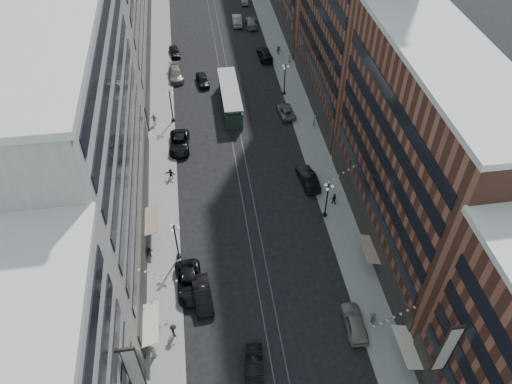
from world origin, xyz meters
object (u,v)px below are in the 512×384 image
streetcar (230,98)px  car_2 (189,283)px  pedestrian_2 (149,252)px  car_8 (176,74)px  lamppost_se_mid (285,78)px  car_11 (286,111)px  pedestrian_4 (373,318)px  car_extra_0 (203,295)px  pedestrian_5 (171,174)px  pedestrian_8 (314,121)px  car_13 (203,80)px  pedestrian_extra_0 (174,331)px  lamppost_se_far (327,199)px  car_14 (237,20)px  car_5 (254,366)px  car_extra_1 (251,22)px  pedestrian_1 (153,352)px  pedestrian_9 (279,51)px  pedestrian_7 (334,199)px  car_12 (265,54)px  car_extra_2 (244,0)px  lamppost_sw_far (176,240)px  car_10 (308,179)px  lamppost_sw_mid (171,105)px  car_4 (354,322)px  car_7 (179,143)px  pedestrian_6 (154,119)px

streetcar → car_2: bearing=-103.4°
pedestrian_2 → car_8: (4.10, 39.33, -0.21)m
lamppost_se_mid → car_11: bearing=-98.0°
pedestrian_4 → car_extra_0: bearing=58.8°
pedestrian_5 → pedestrian_8: 23.52m
car_13 → car_extra_0: (-2.85, -43.30, 0.10)m
car_extra_0 → car_11: bearing=60.1°
pedestrian_extra_0 → lamppost_se_far: bearing=-70.4°
car_extra_0 → car_14: bearing=75.3°
car_5 → car_11: car_5 is taller
car_13 → car_extra_1: car_extra_1 is taller
car_11 → car_13: 16.46m
pedestrian_1 → pedestrian_4: pedestrian_4 is taller
pedestrian_4 → pedestrian_9: 56.63m
pedestrian_8 → pedestrian_7: bearing=44.3°
car_12 → car_extra_2: bearing=-91.3°
pedestrian_4 → car_extra_2: pedestrian_4 is taller
lamppost_sw_far → car_10: lamppost_sw_far is taller
lamppost_sw_mid → car_11: lamppost_sw_mid is taller
car_11 → pedestrian_5: 22.03m
streetcar → pedestrian_8: 13.94m
car_14 → pedestrian_7: pedestrian_7 is taller
lamppost_sw_far → pedestrian_2: (-3.30, 0.45, -2.05)m
car_13 → car_extra_0: bearing=-101.1°
lamppost_sw_mid → streetcar: lamppost_sw_mid is taller
lamppost_se_mid → pedestrian_7: bearing=-86.5°
pedestrian_7 → car_2: bearing=45.5°
pedestrian_7 → lamppost_se_mid: bearing=-69.5°
car_4 → car_7: car_4 is taller
pedestrian_7 → car_extra_1: (-3.62, 51.55, -0.17)m
car_7 → car_extra_0: car_extra_0 is taller
pedestrian_extra_0 → pedestrian_2: bearing=-3.4°
lamppost_sw_far → pedestrian_6: bearing=96.0°
car_2 → pedestrian_5: 18.26m
lamppost_sw_far → car_10: size_ratio=1.02×
car_extra_2 → pedestrian_extra_0: (-17.16, -78.70, 0.37)m
car_5 → car_extra_1: car_extra_1 is taller
car_11 → lamppost_sw_mid: bearing=-6.8°
car_5 → car_12: bearing=88.1°
pedestrian_4 → car_7: size_ratio=0.30×
pedestrian_1 → pedestrian_5: (2.23, 25.94, 0.00)m
pedestrian_6 → pedestrian_extra_0: size_ratio=1.05×
pedestrian_1 → car_14: bearing=-127.8°
car_extra_0 → car_13: bearing=81.4°
car_7 → pedestrian_5: 6.73m
pedestrian_4 → car_8: pedestrian_4 is taller
pedestrian_6 → car_8: bearing=-91.3°
pedestrian_2 → car_7: size_ratio=0.29×
car_12 → car_extra_2: car_12 is taller
lamppost_se_far → pedestrian_9: lamppost_se_far is taller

